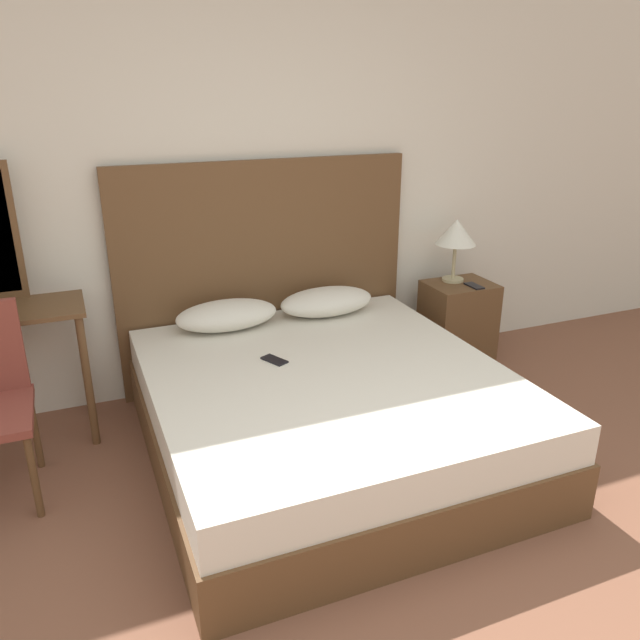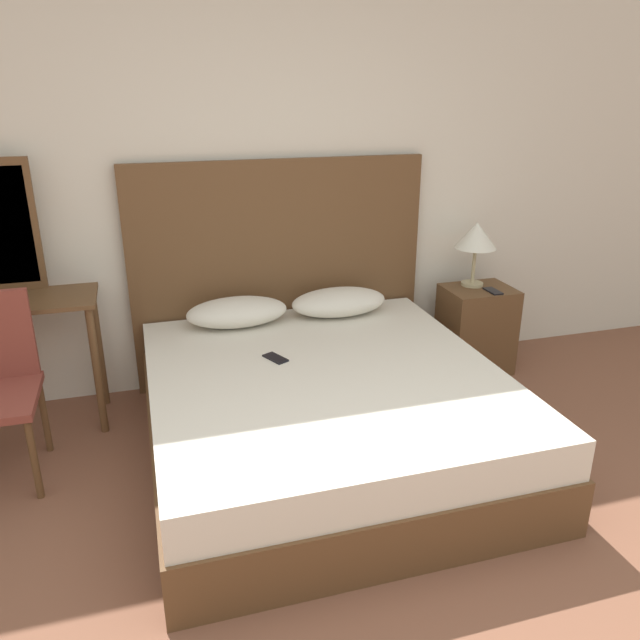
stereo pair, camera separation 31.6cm
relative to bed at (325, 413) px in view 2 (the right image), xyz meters
The scene contains 10 objects.
wall_back 1.56m from the bed, 95.98° to the left, with size 10.00×0.06×2.70m.
bed is the anchor object (origin of this frame).
headboard 1.13m from the bed, 90.00° to the left, with size 1.92×0.05×1.46m.
pillow_left 0.91m from the bed, 112.85° to the left, with size 0.62×0.32×0.18m.
pillow_right 0.91m from the bed, 67.15° to the left, with size 0.62×0.32×0.18m.
phone_on_bed 0.40m from the bed, 133.98° to the left, with size 0.13×0.17×0.01m.
nightstand 1.50m from the bed, 28.87° to the left, with size 0.46×0.37×0.60m.
table_lamp 1.67m from the bed, 31.60° to the left, with size 0.28×0.28×0.44m.
phone_on_nightstand 1.54m from the bed, 24.94° to the left, with size 0.07×0.15×0.01m.
vanity_desk 1.83m from the bed, 155.14° to the left, with size 0.99×0.43×0.79m.
Camera 2 is at (-0.75, -1.34, 1.90)m, focal length 35.00 mm.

